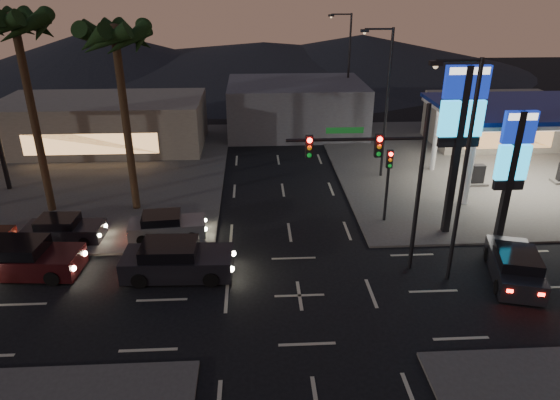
{
  "coord_description": "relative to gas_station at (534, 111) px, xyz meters",
  "views": [
    {
      "loc": [
        -1.87,
        -18.26,
        12.77
      ],
      "look_at": [
        -0.66,
        3.66,
        3.0
      ],
      "focal_mm": 32.0,
      "sensor_mm": 36.0,
      "label": 1
    }
  ],
  "objects": [
    {
      "name": "ground",
      "position": [
        -16.0,
        -12.0,
        -5.08
      ],
      "size": [
        140.0,
        140.0,
        0.0
      ],
      "primitive_type": "plane",
      "color": "black",
      "rests_on": "ground"
    },
    {
      "name": "corner_lot_ne",
      "position": [
        0.0,
        4.0,
        -5.02
      ],
      "size": [
        24.0,
        24.0,
        0.12
      ],
      "primitive_type": "cube",
      "color": "#47443F",
      "rests_on": "ground"
    },
    {
      "name": "corner_lot_nw",
      "position": [
        -32.0,
        4.0,
        -5.02
      ],
      "size": [
        24.0,
        24.0,
        0.12
      ],
      "primitive_type": "cube",
      "color": "#47443F",
      "rests_on": "ground"
    },
    {
      "name": "gas_station",
      "position": [
        0.0,
        0.0,
        0.0
      ],
      "size": [
        12.2,
        8.2,
        5.47
      ],
      "color": "silver",
      "rests_on": "ground"
    },
    {
      "name": "convenience_store",
      "position": [
        2.0,
        9.0,
        -3.08
      ],
      "size": [
        10.0,
        6.0,
        4.0
      ],
      "primitive_type": "cube",
      "color": "#726B5B",
      "rests_on": "ground"
    },
    {
      "name": "pylon_sign_tall",
      "position": [
        -7.5,
        -6.5,
        1.31
      ],
      "size": [
        2.2,
        0.35,
        9.0
      ],
      "color": "black",
      "rests_on": "ground"
    },
    {
      "name": "pylon_sign_short",
      "position": [
        -5.0,
        -7.5,
        -0.42
      ],
      "size": [
        1.6,
        0.35,
        7.0
      ],
      "color": "black",
      "rests_on": "ground"
    },
    {
      "name": "traffic_signal_mast",
      "position": [
        -12.24,
        -10.01,
        0.15
      ],
      "size": [
        6.1,
        0.39,
        8.0
      ],
      "color": "black",
      "rests_on": "ground"
    },
    {
      "name": "pedestal_signal",
      "position": [
        -10.5,
        -5.02,
        -2.16
      ],
      "size": [
        0.32,
        0.39,
        4.3
      ],
      "color": "black",
      "rests_on": "ground"
    },
    {
      "name": "streetlight_near",
      "position": [
        -9.21,
        -11.0,
        0.64
      ],
      "size": [
        2.14,
        0.25,
        10.0
      ],
      "color": "black",
      "rests_on": "ground"
    },
    {
      "name": "streetlight_mid",
      "position": [
        -9.21,
        2.0,
        0.64
      ],
      "size": [
        2.14,
        0.25,
        10.0
      ],
      "color": "black",
      "rests_on": "ground"
    },
    {
      "name": "streetlight_far",
      "position": [
        -9.21,
        16.0,
        0.64
      ],
      "size": [
        2.14,
        0.25,
        10.0
      ],
      "color": "black",
      "rests_on": "ground"
    },
    {
      "name": "palm_a",
      "position": [
        -25.0,
        -2.5,
        4.35
      ],
      "size": [
        4.41,
        4.41,
        10.86
      ],
      "color": "black",
      "rests_on": "ground"
    },
    {
      "name": "palm_b",
      "position": [
        -30.0,
        -2.5,
        4.89
      ],
      "size": [
        4.41,
        4.41,
        11.46
      ],
      "color": "black",
      "rests_on": "ground"
    },
    {
      "name": "building_far_west",
      "position": [
        -30.0,
        10.0,
        -3.08
      ],
      "size": [
        16.0,
        8.0,
        4.0
      ],
      "primitive_type": "cube",
      "color": "#726B5B",
      "rests_on": "ground"
    },
    {
      "name": "building_far_mid",
      "position": [
        -14.0,
        14.0,
        -2.88
      ],
      "size": [
        12.0,
        9.0,
        4.4
      ],
      "primitive_type": "cube",
      "color": "#4C4C51",
      "rests_on": "ground"
    },
    {
      "name": "hill_left",
      "position": [
        -41.0,
        48.0,
        -2.08
      ],
      "size": [
        40.0,
        40.0,
        6.0
      ],
      "primitive_type": "cone",
      "color": "black",
      "rests_on": "ground"
    },
    {
      "name": "hill_right",
      "position": [
        -1.0,
        48.0,
        -2.58
      ],
      "size": [
        50.0,
        50.0,
        5.0
      ],
      "primitive_type": "cone",
      "color": "black",
      "rests_on": "ground"
    },
    {
      "name": "hill_center",
      "position": [
        -16.0,
        48.0,
        -3.08
      ],
      "size": [
        60.0,
        60.0,
        4.0
      ],
      "primitive_type": "cone",
      "color": "black",
      "rests_on": "ground"
    },
    {
      "name": "car_lane_a_front",
      "position": [
        -21.58,
        -10.01,
        -4.3
      ],
      "size": [
        5.26,
        2.34,
        1.69
      ],
      "color": "black",
      "rests_on": "ground"
    },
    {
      "name": "car_lane_a_mid",
      "position": [
        -28.69,
        -9.45,
        -4.31
      ],
      "size": [
        5.23,
        2.47,
        1.66
      ],
      "color": "black",
      "rests_on": "ground"
    },
    {
      "name": "car_lane_b_front",
      "position": [
        -22.65,
        -6.1,
        -4.46
      ],
      "size": [
        4.24,
        2.04,
        1.34
      ],
      "color": "slate",
      "rests_on": "ground"
    },
    {
      "name": "car_lane_b_mid",
      "position": [
        -28.03,
        -6.23,
        -4.46
      ],
      "size": [
        4.17,
        1.88,
        1.34
      ],
      "color": "black",
      "rests_on": "ground"
    },
    {
      "name": "suv_station",
      "position": [
        -6.02,
        -11.23,
        -4.38
      ],
      "size": [
        3.04,
        4.86,
        1.52
      ],
      "color": "black",
      "rests_on": "ground"
    }
  ]
}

